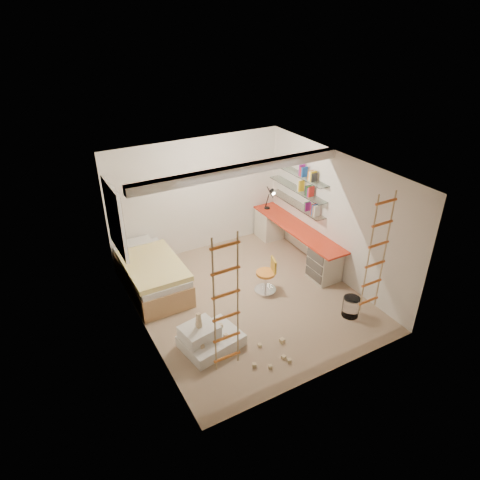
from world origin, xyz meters
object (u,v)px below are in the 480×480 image
play_platform (208,338)px  desk (295,240)px  bed (152,274)px  swivel_chair (267,280)px

play_platform → desk: bearing=29.7°
bed → play_platform: (0.25, -2.04, -0.17)m
bed → play_platform: bed is taller
desk → bed: desk is taller
play_platform → swivel_chair: bearing=26.9°
desk → swivel_chair: (-1.27, -0.83, -0.14)m
desk → bed: bearing=173.5°
bed → swivel_chair: bearing=-31.7°
bed → play_platform: size_ratio=1.89×
swivel_chair → play_platform: 1.88m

